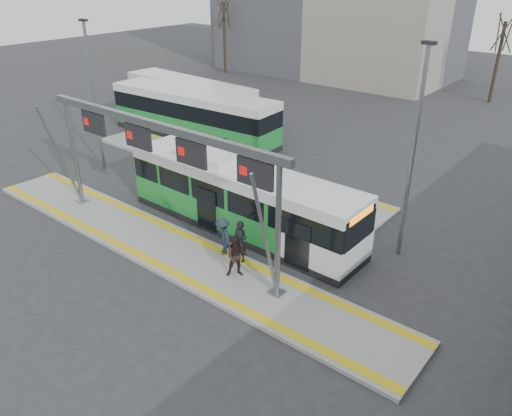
{
  "coord_description": "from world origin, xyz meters",
  "views": [
    {
      "loc": [
        14.13,
        -11.48,
        10.78
      ],
      "look_at": [
        2.35,
        3.0,
        1.51
      ],
      "focal_mm": 35.0,
      "sensor_mm": 36.0,
      "label": 1
    }
  ],
  "objects_px": {
    "gantry": "(157,148)",
    "hero_bus": "(241,199)",
    "passenger_c": "(223,236)",
    "passenger_a": "(240,242)",
    "passenger_b": "(237,256)"
  },
  "relations": [
    {
      "from": "gantry",
      "to": "hero_bus",
      "type": "height_order",
      "value": "gantry"
    },
    {
      "from": "hero_bus",
      "to": "passenger_c",
      "type": "bearing_deg",
      "value": -66.0
    },
    {
      "from": "passenger_a",
      "to": "passenger_b",
      "type": "bearing_deg",
      "value": -58.35
    },
    {
      "from": "gantry",
      "to": "passenger_b",
      "type": "xyz_separation_m",
      "value": [
        4.01,
        -0.0,
        -3.32
      ]
    },
    {
      "from": "gantry",
      "to": "passenger_b",
      "type": "height_order",
      "value": "gantry"
    },
    {
      "from": "passenger_b",
      "to": "passenger_c",
      "type": "distance_m",
      "value": 1.68
    },
    {
      "from": "passenger_a",
      "to": "passenger_c",
      "type": "height_order",
      "value": "passenger_a"
    },
    {
      "from": "gantry",
      "to": "passenger_a",
      "type": "relative_size",
      "value": 7.57
    },
    {
      "from": "hero_bus",
      "to": "passenger_a",
      "type": "distance_m",
      "value": 2.97
    },
    {
      "from": "passenger_b",
      "to": "passenger_c",
      "type": "bearing_deg",
      "value": 107.18
    },
    {
      "from": "hero_bus",
      "to": "passenger_c",
      "type": "distance_m",
      "value": 2.53
    },
    {
      "from": "passenger_b",
      "to": "passenger_a",
      "type": "bearing_deg",
      "value": 80.84
    },
    {
      "from": "hero_bus",
      "to": "passenger_a",
      "type": "height_order",
      "value": "hero_bus"
    },
    {
      "from": "passenger_a",
      "to": "passenger_c",
      "type": "bearing_deg",
      "value": 178.5
    },
    {
      "from": "gantry",
      "to": "hero_bus",
      "type": "relative_size",
      "value": 1.12
    }
  ]
}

